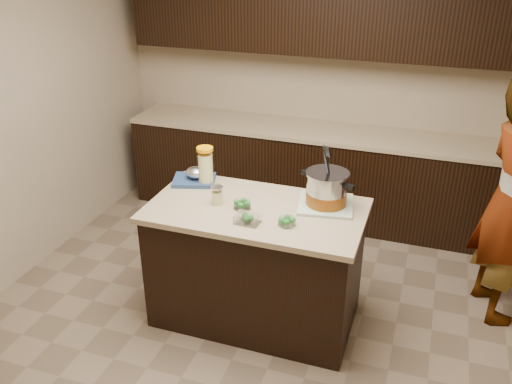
# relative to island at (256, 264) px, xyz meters

# --- Properties ---
(ground_plane) EXTENTS (4.00, 4.00, 0.00)m
(ground_plane) POSITION_rel_island_xyz_m (0.00, 0.00, -0.45)
(ground_plane) COLOR brown
(ground_plane) RESTS_ON ground
(room_shell) EXTENTS (4.04, 4.04, 2.72)m
(room_shell) POSITION_rel_island_xyz_m (0.00, 0.00, 1.26)
(room_shell) COLOR tan
(room_shell) RESTS_ON ground
(back_cabinets) EXTENTS (3.60, 0.63, 2.33)m
(back_cabinets) POSITION_rel_island_xyz_m (0.00, 1.74, 0.49)
(back_cabinets) COLOR black
(back_cabinets) RESTS_ON ground
(island) EXTENTS (1.46, 0.81, 0.90)m
(island) POSITION_rel_island_xyz_m (0.00, 0.00, 0.00)
(island) COLOR black
(island) RESTS_ON ground
(dish_towel) EXTENTS (0.41, 0.41, 0.02)m
(dish_towel) POSITION_rel_island_xyz_m (0.44, 0.18, 0.46)
(dish_towel) COLOR #669161
(dish_towel) RESTS_ON island
(stock_pot) EXTENTS (0.39, 0.38, 0.41)m
(stock_pot) POSITION_rel_island_xyz_m (0.44, 0.18, 0.56)
(stock_pot) COLOR #B7B7BC
(stock_pot) RESTS_ON dish_towel
(lemonade_pitcher) EXTENTS (0.15, 0.15, 0.29)m
(lemonade_pitcher) POSITION_rel_island_xyz_m (-0.46, 0.23, 0.58)
(lemonade_pitcher) COLOR #D3D181
(lemonade_pitcher) RESTS_ON island
(mason_jar) EXTENTS (0.11, 0.11, 0.13)m
(mason_jar) POSITION_rel_island_xyz_m (-0.27, -0.02, 0.51)
(mason_jar) COLOR #D3D181
(mason_jar) RESTS_ON island
(broccoli_tub_left) EXTENTS (0.14, 0.14, 0.06)m
(broccoli_tub_left) POSITION_rel_island_xyz_m (-0.09, -0.03, 0.47)
(broccoli_tub_left) COLOR silver
(broccoli_tub_left) RESTS_ON island
(broccoli_tub_right) EXTENTS (0.12, 0.12, 0.05)m
(broccoli_tub_right) POSITION_rel_island_xyz_m (0.26, -0.16, 0.47)
(broccoli_tub_right) COLOR silver
(broccoli_tub_right) RESTS_ON island
(broccoli_tub_rect) EXTENTS (0.16, 0.12, 0.06)m
(broccoli_tub_rect) POSITION_rel_island_xyz_m (0.02, -0.21, 0.47)
(broccoli_tub_rect) COLOR silver
(broccoli_tub_rect) RESTS_ON island
(blue_tray) EXTENTS (0.36, 0.32, 0.12)m
(blue_tray) POSITION_rel_island_xyz_m (-0.56, 0.24, 0.49)
(blue_tray) COLOR navy
(blue_tray) RESTS_ON island
(person) EXTENTS (0.62, 0.76, 1.79)m
(person) POSITION_rel_island_xyz_m (1.64, 0.66, 0.44)
(person) COLOR gray
(person) RESTS_ON ground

